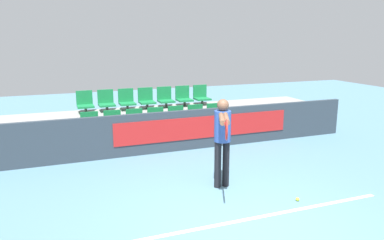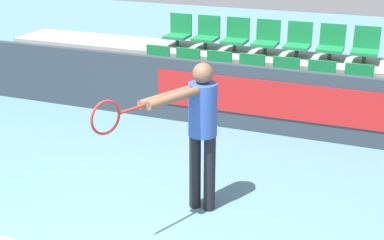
% 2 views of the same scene
% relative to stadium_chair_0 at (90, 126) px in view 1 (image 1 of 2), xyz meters
% --- Properties ---
extents(ground_plane, '(30.00, 30.00, 0.00)m').
position_rel_stadium_chair_0_xyz_m(ground_plane, '(1.71, -4.67, -0.65)').
color(ground_plane, slate).
extents(court_baseline, '(5.50, 0.08, 0.01)m').
position_rel_stadium_chair_0_xyz_m(court_baseline, '(1.71, -4.58, -0.65)').
color(court_baseline, white).
rests_on(court_baseline, ground).
extents(barrier_wall, '(10.53, 0.14, 1.02)m').
position_rel_stadium_chair_0_xyz_m(barrier_wall, '(1.74, -0.74, -0.14)').
color(barrier_wall, '#2D3842').
rests_on(barrier_wall, ground).
extents(bleacher_tier_front, '(10.13, 1.06, 0.39)m').
position_rel_stadium_chair_0_xyz_m(bleacher_tier_front, '(1.71, -0.13, -0.46)').
color(bleacher_tier_front, gray).
rests_on(bleacher_tier_front, ground).
extents(bleacher_tier_middle, '(10.13, 1.06, 0.78)m').
position_rel_stadium_chair_0_xyz_m(bleacher_tier_middle, '(1.71, 0.93, -0.26)').
color(bleacher_tier_middle, gray).
rests_on(bleacher_tier_middle, ground).
extents(stadium_chair_0, '(0.43, 0.44, 0.59)m').
position_rel_stadium_chair_0_xyz_m(stadium_chair_0, '(0.00, 0.00, 0.00)').
color(stadium_chair_0, '#333333').
rests_on(stadium_chair_0, bleacher_tier_front).
extents(stadium_chair_1, '(0.43, 0.44, 0.59)m').
position_rel_stadium_chair_0_xyz_m(stadium_chair_1, '(0.57, 0.00, 0.00)').
color(stadium_chair_1, '#333333').
rests_on(stadium_chair_1, bleacher_tier_front).
extents(stadium_chair_2, '(0.43, 0.44, 0.59)m').
position_rel_stadium_chair_0_xyz_m(stadium_chair_2, '(1.14, 0.00, 0.00)').
color(stadium_chair_2, '#333333').
rests_on(stadium_chair_2, bleacher_tier_front).
extents(stadium_chair_3, '(0.43, 0.44, 0.59)m').
position_rel_stadium_chair_0_xyz_m(stadium_chair_3, '(1.71, 0.00, 0.00)').
color(stadium_chair_3, '#333333').
rests_on(stadium_chair_3, bleacher_tier_front).
extents(stadium_chair_4, '(0.43, 0.44, 0.59)m').
position_rel_stadium_chair_0_xyz_m(stadium_chair_4, '(2.27, 0.00, 0.00)').
color(stadium_chair_4, '#333333').
rests_on(stadium_chair_4, bleacher_tier_front).
extents(stadium_chair_5, '(0.43, 0.44, 0.59)m').
position_rel_stadium_chair_0_xyz_m(stadium_chair_5, '(2.84, 0.00, 0.00)').
color(stadium_chair_5, '#333333').
rests_on(stadium_chair_5, bleacher_tier_front).
extents(stadium_chair_6, '(0.43, 0.44, 0.59)m').
position_rel_stadium_chair_0_xyz_m(stadium_chair_6, '(3.41, 0.00, 0.00)').
color(stadium_chair_6, '#333333').
rests_on(stadium_chair_6, bleacher_tier_front).
extents(stadium_chair_7, '(0.43, 0.44, 0.59)m').
position_rel_stadium_chair_0_xyz_m(stadium_chair_7, '(0.00, 1.06, 0.39)').
color(stadium_chair_7, '#333333').
rests_on(stadium_chair_7, bleacher_tier_middle).
extents(stadium_chair_8, '(0.43, 0.44, 0.59)m').
position_rel_stadium_chair_0_xyz_m(stadium_chair_8, '(0.57, 1.06, 0.39)').
color(stadium_chair_8, '#333333').
rests_on(stadium_chair_8, bleacher_tier_middle).
extents(stadium_chair_9, '(0.43, 0.44, 0.59)m').
position_rel_stadium_chair_0_xyz_m(stadium_chair_9, '(1.14, 1.06, 0.39)').
color(stadium_chair_9, '#333333').
rests_on(stadium_chair_9, bleacher_tier_middle).
extents(stadium_chair_10, '(0.43, 0.44, 0.59)m').
position_rel_stadium_chair_0_xyz_m(stadium_chair_10, '(1.71, 1.06, 0.39)').
color(stadium_chair_10, '#333333').
rests_on(stadium_chair_10, bleacher_tier_middle).
extents(stadium_chair_11, '(0.43, 0.44, 0.59)m').
position_rel_stadium_chair_0_xyz_m(stadium_chair_11, '(2.27, 1.06, 0.39)').
color(stadium_chair_11, '#333333').
rests_on(stadium_chair_11, bleacher_tier_middle).
extents(stadium_chair_12, '(0.43, 0.44, 0.59)m').
position_rel_stadium_chair_0_xyz_m(stadium_chair_12, '(2.84, 1.06, 0.39)').
color(stadium_chair_12, '#333333').
rests_on(stadium_chair_12, bleacher_tier_middle).
extents(stadium_chair_13, '(0.43, 0.44, 0.59)m').
position_rel_stadium_chair_0_xyz_m(stadium_chair_13, '(3.41, 1.06, 0.39)').
color(stadium_chair_13, '#333333').
rests_on(stadium_chair_13, bleacher_tier_middle).
extents(tennis_player, '(0.72, 1.47, 1.70)m').
position_rel_stadium_chair_0_xyz_m(tennis_player, '(2.04, -3.30, 0.40)').
color(tennis_player, black).
rests_on(tennis_player, ground).
extents(tennis_ball, '(0.07, 0.07, 0.07)m').
position_rel_stadium_chair_0_xyz_m(tennis_ball, '(3.03, -4.30, -0.62)').
color(tennis_ball, '#CCDB33').
rests_on(tennis_ball, ground).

